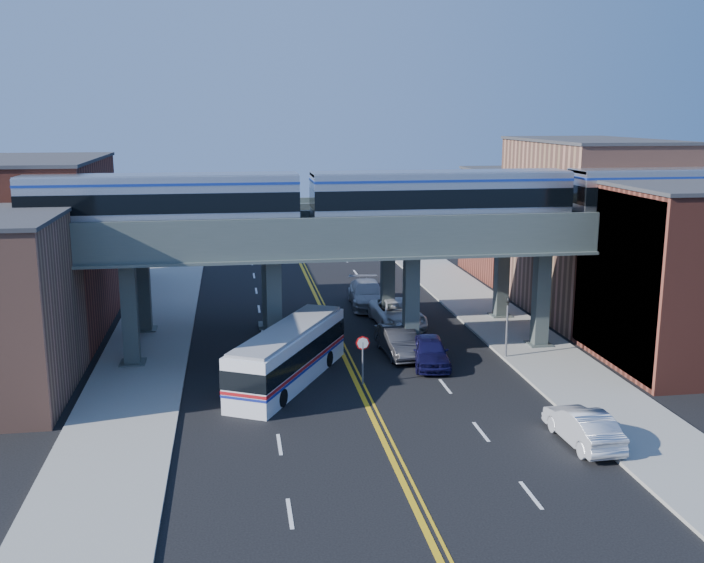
{
  "coord_description": "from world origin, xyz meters",
  "views": [
    {
      "loc": [
        -6.18,
        -35.54,
        13.98
      ],
      "look_at": [
        0.21,
        6.09,
        4.87
      ],
      "focal_mm": 40.0,
      "sensor_mm": 36.0,
      "label": 1
    }
  ],
  "objects": [
    {
      "name": "building_east_b",
      "position": [
        18.5,
        16.0,
        6.0
      ],
      "size": [
        8.0,
        14.0,
        12.0
      ],
      "primitive_type": "cube",
      "color": "#9A644F",
      "rests_on": "ground"
    },
    {
      "name": "car_lane_b",
      "position": [
        3.24,
        7.69,
        0.84
      ],
      "size": [
        2.12,
        5.19,
        1.67
      ],
      "primitive_type": "imported",
      "rotation": [
        0.0,
        0.0,
        0.07
      ],
      "color": "#2B2A2D",
      "rests_on": "ground"
    },
    {
      "name": "ground",
      "position": [
        0.0,
        0.0,
        0.0
      ],
      "size": [
        120.0,
        120.0,
        0.0
      ],
      "primitive_type": "plane",
      "color": "black",
      "rests_on": "ground"
    },
    {
      "name": "car_lane_c",
      "position": [
        4.48,
        13.98,
        0.86
      ],
      "size": [
        3.15,
        6.33,
        1.73
      ],
      "primitive_type": "imported",
      "rotation": [
        0.0,
        0.0,
        0.05
      ],
      "color": "silver",
      "rests_on": "ground"
    },
    {
      "name": "building_west_c",
      "position": [
        -18.5,
        29.0,
        4.0
      ],
      "size": [
        8.0,
        10.0,
        8.0
      ],
      "primitive_type": "cube",
      "color": "#9A644F",
      "rests_on": "ground"
    },
    {
      "name": "car_lane_d",
      "position": [
        3.43,
        19.64,
        0.91
      ],
      "size": [
        2.89,
        6.43,
        1.83
      ],
      "primitive_type": "imported",
      "rotation": [
        0.0,
        0.0,
        -0.05
      ],
      "color": "#9E9EA2",
      "rests_on": "ground"
    },
    {
      "name": "transit_train",
      "position": [
        5.62,
        8.0,
        9.21
      ],
      "size": [
        45.89,
        2.88,
        3.35
      ],
      "color": "black",
      "rests_on": "elevated_viaduct_near"
    },
    {
      "name": "sidewalk_east",
      "position": [
        11.5,
        10.0,
        0.08
      ],
      "size": [
        5.0,
        70.0,
        0.16
      ],
      "primitive_type": "cube",
      "color": "gray",
      "rests_on": "ground"
    },
    {
      "name": "elevated_viaduct_far",
      "position": [
        0.0,
        15.0,
        6.47
      ],
      "size": [
        52.0,
        3.6,
        7.4
      ],
      "color": "#404A47",
      "rests_on": "ground"
    },
    {
      "name": "mural_panel",
      "position": [
        14.55,
        4.0,
        4.75
      ],
      "size": [
        0.1,
        9.5,
        9.5
      ],
      "primitive_type": "cube",
      "color": "teal",
      "rests_on": "ground"
    },
    {
      "name": "traffic_signal",
      "position": [
        9.2,
        6.0,
        2.3
      ],
      "size": [
        0.15,
        0.18,
        4.1
      ],
      "color": "slate",
      "rests_on": "ground"
    },
    {
      "name": "transit_bus",
      "position": [
        -3.49,
        3.99,
        1.43
      ],
      "size": [
        7.11,
        10.71,
        2.79
      ],
      "rotation": [
        0.0,
        0.0,
        1.09
      ],
      "color": "white",
      "rests_on": "ground"
    },
    {
      "name": "sidewalk_west",
      "position": [
        -11.5,
        10.0,
        0.08
      ],
      "size": [
        5.0,
        70.0,
        0.16
      ],
      "primitive_type": "cube",
      "color": "gray",
      "rests_on": "ground"
    },
    {
      "name": "building_east_c",
      "position": [
        18.5,
        29.0,
        4.5
      ],
      "size": [
        8.0,
        10.0,
        9.0
      ],
      "primitive_type": "cube",
      "color": "brown",
      "rests_on": "ground"
    },
    {
      "name": "car_parked_curb",
      "position": [
        8.42,
        -5.85,
        0.78
      ],
      "size": [
        1.84,
        4.82,
        1.57
      ],
      "primitive_type": "imported",
      "rotation": [
        0.0,
        0.0,
        3.18
      ],
      "color": "silver",
      "rests_on": "ground"
    },
    {
      "name": "building_east_a",
      "position": [
        18.5,
        4.0,
        5.0
      ],
      "size": [
        8.0,
        10.0,
        10.0
      ],
      "primitive_type": "cube",
      "color": "brown",
      "rests_on": "ground"
    },
    {
      "name": "elevated_viaduct_near",
      "position": [
        0.0,
        8.0,
        6.47
      ],
      "size": [
        52.0,
        3.6,
        7.4
      ],
      "color": "#404A47",
      "rests_on": "ground"
    },
    {
      "name": "stop_sign",
      "position": [
        0.3,
        3.0,
        1.76
      ],
      "size": [
        0.76,
        0.09,
        2.63
      ],
      "color": "slate",
      "rests_on": "ground"
    },
    {
      "name": "car_lane_a",
      "position": [
        4.56,
        5.57,
        0.83
      ],
      "size": [
        2.51,
        5.06,
        1.66
      ],
      "primitive_type": "imported",
      "rotation": [
        0.0,
        0.0,
        -0.12
      ],
      "color": "#12103C",
      "rests_on": "ground"
    },
    {
      "name": "building_west_b",
      "position": [
        -18.5,
        16.0,
        5.5
      ],
      "size": [
        8.0,
        14.0,
        11.0
      ],
      "primitive_type": "cube",
      "color": "brown",
      "rests_on": "ground"
    }
  ]
}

